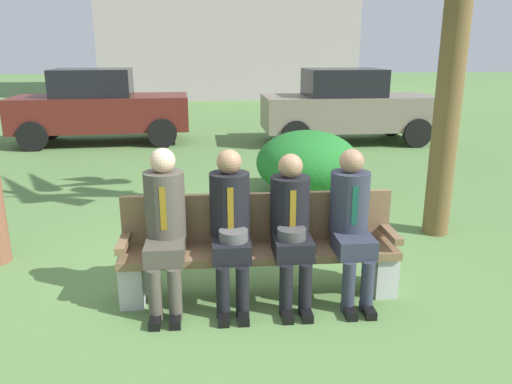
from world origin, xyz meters
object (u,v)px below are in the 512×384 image
at_px(seated_man_leftmost, 165,221).
at_px(shrub_near_bench, 307,162).
at_px(park_bench, 259,247).
at_px(seated_man_rightmost, 351,218).
at_px(parked_car_near, 100,107).
at_px(seated_man_centerleft, 230,221).
at_px(parked_car_far, 347,106).
at_px(seated_man_centerright, 291,222).

distance_m(seated_man_leftmost, shrub_near_bench, 3.75).
bearing_deg(park_bench, seated_man_rightmost, -9.33).
xyz_separation_m(seated_man_rightmost, parked_car_near, (-3.70, 7.84, 0.10)).
bearing_deg(parked_car_near, seated_man_centerleft, -71.26).
bearing_deg(park_bench, parked_car_far, 69.31).
bearing_deg(seated_man_centerright, park_bench, 151.88).
bearing_deg(shrub_near_bench, seated_man_centerright, -103.27).
distance_m(park_bench, seated_man_centerleft, 0.42).
relative_size(park_bench, parked_car_far, 0.61).
bearing_deg(seated_man_rightmost, parked_car_far, 75.16).
bearing_deg(seated_man_centerright, shrub_near_bench, 76.73).
distance_m(park_bench, parked_car_far, 7.76).
bearing_deg(seated_man_centerleft, seated_man_centerright, -0.50).
xyz_separation_m(seated_man_leftmost, parked_car_far, (3.54, 7.37, 0.08)).
bearing_deg(parked_car_near, parked_car_far, -4.67).
relative_size(parked_car_near, parked_car_far, 1.02).
height_order(seated_man_rightmost, parked_car_near, parked_car_near).
bearing_deg(parked_car_near, seated_man_leftmost, -74.90).
xyz_separation_m(seated_man_leftmost, seated_man_rightmost, (1.59, -0.00, -0.02)).
height_order(seated_man_centerleft, parked_car_far, parked_car_far).
relative_size(shrub_near_bench, parked_car_near, 0.38).
bearing_deg(parked_car_far, parked_car_near, 175.33).
xyz_separation_m(seated_man_leftmost, seated_man_centerleft, (0.55, -0.01, -0.02)).
bearing_deg(park_bench, shrub_near_bench, 71.83).
bearing_deg(seated_man_leftmost, park_bench, 8.84).
height_order(park_bench, shrub_near_bench, shrub_near_bench).
height_order(seated_man_centerright, seated_man_rightmost, seated_man_rightmost).
bearing_deg(seated_man_leftmost, parked_car_near, 105.10).
xyz_separation_m(seated_man_rightmost, parked_car_far, (1.95, 7.38, 0.10)).
height_order(seated_man_leftmost, seated_man_centerright, seated_man_leftmost).
bearing_deg(shrub_near_bench, park_bench, -108.17).
distance_m(park_bench, seated_man_rightmost, 0.85).
bearing_deg(shrub_near_bench, seated_man_leftmost, -119.36).
distance_m(parked_car_near, parked_car_far, 5.67).
distance_m(seated_man_leftmost, parked_car_near, 8.12).
distance_m(seated_man_centerleft, parked_car_far, 7.97).
bearing_deg(parked_car_far, shrub_near_bench, -112.55).
xyz_separation_m(park_bench, seated_man_leftmost, (-0.80, -0.13, 0.32)).
relative_size(shrub_near_bench, parked_car_far, 0.39).
height_order(seated_man_leftmost, parked_car_near, parked_car_near).
relative_size(seated_man_centerright, shrub_near_bench, 0.84).
height_order(seated_man_leftmost, shrub_near_bench, seated_man_leftmost).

